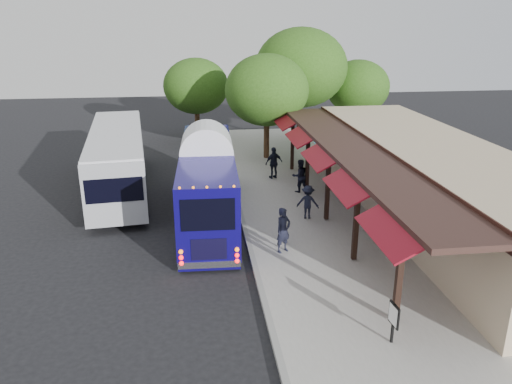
{
  "coord_description": "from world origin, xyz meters",
  "views": [
    {
      "loc": [
        -2.0,
        -16.28,
        8.74
      ],
      "look_at": [
        0.53,
        3.56,
        1.8
      ],
      "focal_mm": 35.0,
      "sensor_mm": 36.0,
      "label": 1
    }
  ],
  "objects_px": {
    "ped_a": "(283,230)",
    "ped_b": "(300,176)",
    "coach_bus": "(208,179)",
    "city_bus": "(118,158)",
    "sign_board": "(394,317)",
    "ped_d": "(308,202)",
    "ped_c": "(274,163)"
  },
  "relations": [
    {
      "from": "city_bus",
      "to": "sign_board",
      "type": "height_order",
      "value": "city_bus"
    },
    {
      "from": "sign_board",
      "to": "ped_b",
      "type": "bearing_deg",
      "value": 84.4
    },
    {
      "from": "coach_bus",
      "to": "ped_c",
      "type": "bearing_deg",
      "value": 55.26
    },
    {
      "from": "ped_c",
      "to": "sign_board",
      "type": "relative_size",
      "value": 1.48
    },
    {
      "from": "coach_bus",
      "to": "sign_board",
      "type": "distance_m",
      "value": 11.39
    },
    {
      "from": "ped_a",
      "to": "coach_bus",
      "type": "bearing_deg",
      "value": 91.76
    },
    {
      "from": "ped_d",
      "to": "ped_c",
      "type": "bearing_deg",
      "value": -65.96
    },
    {
      "from": "ped_c",
      "to": "sign_board",
      "type": "distance_m",
      "value": 15.6
    },
    {
      "from": "ped_d",
      "to": "sign_board",
      "type": "bearing_deg",
      "value": 110.63
    },
    {
      "from": "ped_a",
      "to": "ped_b",
      "type": "height_order",
      "value": "ped_a"
    },
    {
      "from": "ped_b",
      "to": "ped_c",
      "type": "distance_m",
      "value": 2.69
    },
    {
      "from": "city_bus",
      "to": "ped_b",
      "type": "relative_size",
      "value": 7.08
    },
    {
      "from": "ped_d",
      "to": "sign_board",
      "type": "height_order",
      "value": "ped_d"
    },
    {
      "from": "ped_b",
      "to": "sign_board",
      "type": "height_order",
      "value": "ped_b"
    },
    {
      "from": "ped_a",
      "to": "ped_c",
      "type": "relative_size",
      "value": 1.0
    },
    {
      "from": "ped_a",
      "to": "ped_b",
      "type": "xyz_separation_m",
      "value": [
        2.12,
        6.95,
        -0.03
      ]
    },
    {
      "from": "sign_board",
      "to": "ped_c",
      "type": "bearing_deg",
      "value": 87.99
    },
    {
      "from": "city_bus",
      "to": "ped_b",
      "type": "height_order",
      "value": "city_bus"
    },
    {
      "from": "ped_a",
      "to": "ped_b",
      "type": "relative_size",
      "value": 1.03
    },
    {
      "from": "ped_a",
      "to": "ped_c",
      "type": "xyz_separation_m",
      "value": [
        1.16,
        9.47,
        0.0
      ]
    },
    {
      "from": "city_bus",
      "to": "ped_c",
      "type": "height_order",
      "value": "city_bus"
    },
    {
      "from": "ped_b",
      "to": "ped_d",
      "type": "height_order",
      "value": "ped_b"
    },
    {
      "from": "ped_a",
      "to": "sign_board",
      "type": "relative_size",
      "value": 1.48
    },
    {
      "from": "ped_b",
      "to": "ped_c",
      "type": "xyz_separation_m",
      "value": [
        -0.95,
        2.51,
        0.03
      ]
    },
    {
      "from": "ped_b",
      "to": "coach_bus",
      "type": "bearing_deg",
      "value": 16.09
    },
    {
      "from": "ped_b",
      "to": "ped_d",
      "type": "bearing_deg",
      "value": 70.47
    },
    {
      "from": "ped_b",
      "to": "ped_c",
      "type": "bearing_deg",
      "value": -82.52
    },
    {
      "from": "ped_a",
      "to": "city_bus",
      "type": "bearing_deg",
      "value": 98.48
    },
    {
      "from": "ped_a",
      "to": "sign_board",
      "type": "distance_m",
      "value": 6.42
    },
    {
      "from": "coach_bus",
      "to": "ped_b",
      "type": "distance_m",
      "value": 5.63
    },
    {
      "from": "city_bus",
      "to": "coach_bus",
      "type": "bearing_deg",
      "value": -51.46
    },
    {
      "from": "coach_bus",
      "to": "ped_a",
      "type": "bearing_deg",
      "value": -55.25
    }
  ]
}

